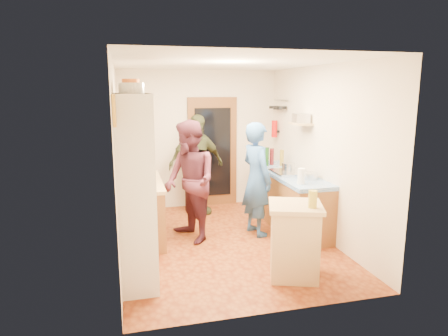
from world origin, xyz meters
name	(u,v)px	position (x,y,z in m)	size (l,w,h in m)	color
floor	(225,242)	(0.00, 0.00, -0.01)	(3.00, 4.00, 0.02)	brown
ceiling	(225,62)	(0.00, 0.00, 2.61)	(3.00, 4.00, 0.02)	silver
wall_back	(199,139)	(0.00, 2.01, 1.30)	(3.00, 0.02, 2.60)	beige
wall_front	(277,190)	(0.00, -2.01, 1.30)	(3.00, 0.02, 2.60)	beige
wall_left	(117,161)	(-1.51, 0.00, 1.30)	(0.02, 4.00, 2.60)	beige
wall_right	(321,152)	(1.51, 0.00, 1.30)	(0.02, 4.00, 2.60)	beige
door_frame	(213,152)	(0.25, 1.97, 1.05)	(0.95, 0.06, 2.10)	brown
door_glass	(213,152)	(0.25, 1.94, 1.05)	(0.70, 0.02, 1.70)	black
hutch_body	(135,188)	(-1.30, -0.80, 1.10)	(0.40, 1.20, 2.20)	silver
hutch_top_shelf	(131,95)	(-1.30, -0.80, 2.18)	(0.40, 1.14, 0.04)	silver
plate_stack	(132,88)	(-1.30, -1.11, 2.26)	(0.27, 0.27, 0.11)	white
orange_pot_a	(131,86)	(-1.30, -0.80, 2.28)	(0.20, 0.20, 0.16)	orange
orange_pot_b	(130,87)	(-1.30, -0.50, 2.27)	(0.16, 0.16, 0.15)	orange
left_counter_base	(141,212)	(-1.20, 0.45, 0.42)	(0.60, 1.40, 0.85)	brown
left_counter_top	(140,183)	(-1.20, 0.45, 0.88)	(0.64, 1.44, 0.05)	tan
toaster	(145,182)	(-1.15, -0.01, 0.98)	(0.21, 0.14, 0.16)	white
kettle	(137,179)	(-1.25, 0.23, 0.99)	(0.16, 0.16, 0.18)	white
orange_bowl	(145,176)	(-1.12, 0.53, 0.95)	(0.22, 0.22, 0.10)	orange
chopping_board	(140,173)	(-1.18, 1.00, 0.91)	(0.30, 0.22, 0.03)	tan
right_counter_base	(287,200)	(1.20, 0.50, 0.42)	(0.60, 2.20, 0.84)	brown
right_counter_top	(288,174)	(1.20, 0.50, 0.87)	(0.62, 2.22, 0.06)	#054FBF
hob	(290,172)	(1.20, 0.41, 0.92)	(0.55, 0.58, 0.04)	silver
pot_on_hob	(288,167)	(1.15, 0.38, 1.01)	(0.22, 0.22, 0.14)	silver
bottle_a	(266,157)	(1.05, 1.14, 1.07)	(0.08, 0.08, 0.33)	#143F14
bottle_b	(272,157)	(1.18, 1.21, 1.05)	(0.07, 0.07, 0.30)	#591419
bottle_c	(282,158)	(1.31, 1.05, 1.05)	(0.07, 0.07, 0.29)	olive
paper_towel	(301,176)	(1.05, -0.31, 1.01)	(0.10, 0.10, 0.23)	white
mixing_bowl	(309,176)	(1.30, -0.05, 0.95)	(0.26, 0.26, 0.10)	silver
island_base	(294,242)	(0.53, -1.28, 0.43)	(0.55, 0.55, 0.86)	tan
island_top	(296,206)	(0.53, -1.28, 0.89)	(0.62, 0.62, 0.05)	tan
cutting_board	(291,204)	(0.50, -1.22, 0.90)	(0.35, 0.28, 0.02)	white
oil_jar	(313,199)	(0.66, -1.46, 1.01)	(0.10, 0.10, 0.20)	#AD9E2D
pan_rail	(281,100)	(1.46, 1.52, 2.05)	(0.02, 0.02, 0.65)	silver
pan_hang_a	(282,108)	(1.40, 1.35, 1.92)	(0.18, 0.18, 0.05)	black
pan_hang_b	(277,108)	(1.40, 1.55, 1.90)	(0.16, 0.16, 0.05)	black
pan_hang_c	(274,107)	(1.40, 1.75, 1.91)	(0.17, 0.17, 0.05)	black
wall_shelf	(301,124)	(1.37, 0.45, 1.70)	(0.26, 0.42, 0.03)	tan
radio	(301,118)	(1.37, 0.45, 1.79)	(0.22, 0.30, 0.15)	silver
ext_bracket	(277,131)	(1.47, 1.70, 1.45)	(0.06, 0.10, 0.04)	black
fire_extinguisher	(274,129)	(1.41, 1.70, 1.50)	(0.11, 0.11, 0.32)	red
picture_frame	(114,110)	(-1.48, -1.55, 2.05)	(0.03, 0.25, 0.30)	gold
person_hob	(259,179)	(0.60, 0.21, 0.88)	(0.64, 0.42, 1.76)	#2B5499
person_left	(190,181)	(-0.47, 0.25, 0.91)	(0.88, 0.69, 1.81)	#461D2A
person_back	(197,165)	(-0.14, 1.49, 0.91)	(1.06, 0.44, 1.82)	#3A3F25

